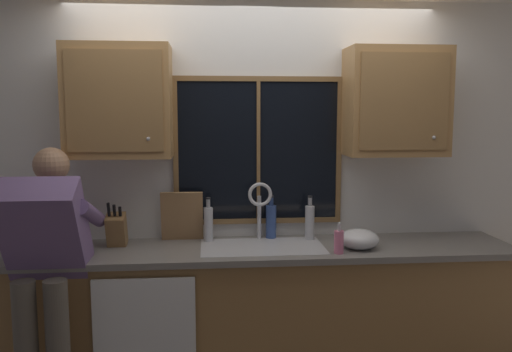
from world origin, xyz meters
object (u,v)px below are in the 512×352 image
mixing_bowl (359,239)px  bottle_green_glass (271,221)px  person_standing (45,258)px  soap_dispenser (339,241)px  bottle_amber_small (208,223)px  knife_block (117,230)px  cutting_board (182,216)px  bottle_tall_clear (310,221)px

mixing_bowl → bottle_green_glass: bottle_green_glass is taller
person_standing → soap_dispenser: (1.73, 0.13, 0.03)m
soap_dispenser → bottle_amber_small: 0.89m
knife_block → soap_dispenser: knife_block is taller
cutting_board → bottle_green_glass: size_ratio=1.16×
bottle_green_glass → bottle_amber_small: bottle_amber_small is taller
bottle_tall_clear → knife_block: bearing=-176.6°
bottle_amber_small → cutting_board: bearing=168.7°
bottle_green_glass → bottle_tall_clear: bottle_tall_clear is taller
knife_block → cutting_board: bearing=16.1°
bottle_amber_small → bottle_green_glass: bearing=6.8°
mixing_bowl → bottle_tall_clear: bottle_tall_clear is taller
bottle_green_glass → cutting_board: bearing=-178.5°
cutting_board → bottle_tall_clear: (0.87, -0.04, -0.04)m
person_standing → bottle_amber_small: bearing=28.8°
mixing_bowl → bottle_amber_small: 1.01m
person_standing → bottle_green_glass: 1.47m
bottle_amber_small → bottle_tall_clear: bearing=-0.7°
mixing_bowl → cutting_board: bearing=165.3°
cutting_board → bottle_green_glass: (0.61, 0.02, -0.05)m
knife_block → bottle_amber_small: bearing=8.1°
person_standing → soap_dispenser: person_standing is taller
knife_block → cutting_board: 0.44m
bottle_tall_clear → bottle_amber_small: bearing=179.3°
person_standing → mixing_bowl: (1.89, 0.24, 0.01)m
bottle_amber_small → person_standing: bearing=-151.2°
person_standing → knife_block: person_standing is taller
person_standing → cutting_board: size_ratio=4.59×
bottle_tall_clear → bottle_amber_small: size_ratio=1.01×
person_standing → bottle_amber_small: person_standing is taller
cutting_board → soap_dispenser: size_ratio=1.73×
knife_block → bottle_tall_clear: bottle_tall_clear is taller
cutting_board → bottle_amber_small: cutting_board is taller
soap_dispenser → bottle_amber_small: bottle_amber_small is taller
person_standing → soap_dispenser: bearing=4.2°
soap_dispenser → person_standing: bearing=-175.8°
soap_dispenser → bottle_green_glass: size_ratio=0.67×
bottle_tall_clear → cutting_board: bearing=177.1°
person_standing → knife_block: (0.33, 0.42, 0.06)m
cutting_board → bottle_amber_small: (0.18, -0.04, -0.04)m
cutting_board → bottle_amber_small: 0.19m
person_standing → soap_dispenser: 1.73m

